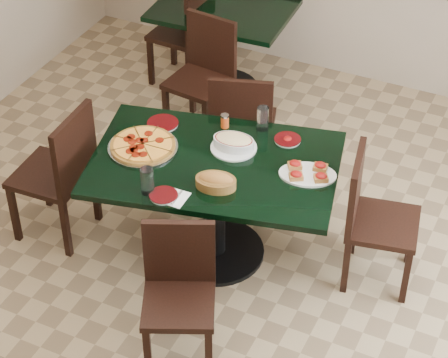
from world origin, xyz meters
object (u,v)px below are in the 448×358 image
at_px(chair_right, 371,213).
at_px(lasagna_casserole, 234,142).
at_px(main_table, 215,185).
at_px(pepperoni_pizza, 143,145).
at_px(back_chair_left, 189,28).
at_px(back_chair_near, 204,69).
at_px(bruschetta_platter, 308,172).
at_px(chair_near, 179,285).
at_px(chair_far, 242,123).
at_px(chair_left, 62,168).
at_px(back_table, 223,33).
at_px(bread_basket, 216,181).

xyz_separation_m(chair_right, lasagna_casserole, (-0.88, -0.06, 0.29)).
distance_m(main_table, pepperoni_pizza, 0.51).
height_order(chair_right, back_chair_left, back_chair_left).
bearing_deg(back_chair_near, bruschetta_platter, -36.06).
relative_size(main_table, back_chair_near, 1.85).
bearing_deg(chair_near, lasagna_casserole, 72.20).
relative_size(main_table, lasagna_casserole, 5.81).
relative_size(chair_far, chair_near, 1.08).
height_order(main_table, back_chair_left, back_chair_left).
distance_m(main_table, chair_right, 0.96).
bearing_deg(chair_far, chair_right, 136.43).
bearing_deg(back_chair_left, chair_near, 29.00).
xyz_separation_m(main_table, chair_near, (0.16, -0.78, -0.09)).
height_order(chair_near, lasagna_casserole, chair_near).
distance_m(chair_left, lasagna_casserole, 1.12).
bearing_deg(back_chair_near, back_table, 106.76).
height_order(chair_near, back_chair_near, back_chair_near).
height_order(main_table, chair_left, chair_left).
height_order(main_table, chair_near, chair_near).
xyz_separation_m(main_table, bread_basket, (0.11, -0.21, 0.22)).
bearing_deg(lasagna_casserole, chair_near, -89.28).
bearing_deg(back_chair_near, chair_right, -25.98).
relative_size(chair_near, chair_right, 0.94).
bearing_deg(chair_far, chair_near, 83.78).
distance_m(chair_left, back_chair_near, 1.55).
bearing_deg(chair_far, back_chair_near, -61.78).
bearing_deg(bread_basket, chair_far, 92.74).
bearing_deg(chair_far, main_table, 84.09).
relative_size(back_chair_near, lasagna_casserole, 3.15).
bearing_deg(lasagna_casserole, chair_right, -1.96).
bearing_deg(back_chair_near, pepperoni_pizza, -72.49).
bearing_deg(bread_basket, chair_left, 168.20).
bearing_deg(main_table, pepperoni_pizza, 174.85).
bearing_deg(chair_right, lasagna_casserole, 82.85).
bearing_deg(chair_far, back_table, -76.36).
bearing_deg(back_table, chair_near, -72.45).
distance_m(back_chair_near, back_chair_left, 0.65).
xyz_separation_m(back_table, back_chair_near, (0.09, -0.52, -0.02)).
distance_m(back_chair_near, pepperoni_pizza, 1.40).
xyz_separation_m(main_table, pepperoni_pizza, (-0.46, -0.06, 0.20)).
relative_size(back_table, chair_right, 1.21).
relative_size(chair_far, pepperoni_pizza, 2.12).
xyz_separation_m(pepperoni_pizza, bruschetta_platter, (1.01, 0.18, 0.01)).
bearing_deg(chair_near, pepperoni_pizza, 106.42).
height_order(back_table, chair_far, chair_far).
distance_m(back_table, back_chair_left, 0.30).
bearing_deg(chair_near, bread_basket, 70.16).
relative_size(chair_far, lasagna_casserole, 3.22).
relative_size(back_chair_left, bread_basket, 3.35).
relative_size(back_table, chair_near, 1.29).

